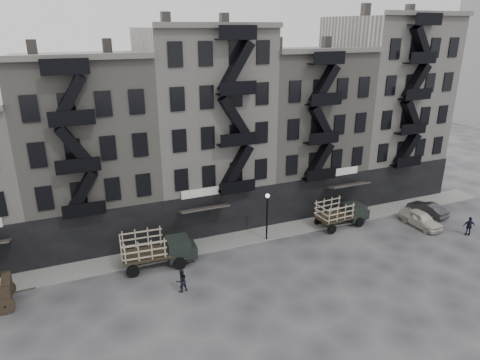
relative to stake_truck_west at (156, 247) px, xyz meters
name	(u,v)px	position (x,y,z in m)	size (l,w,h in m)	color
ground	(246,262)	(6.37, -2.21, -1.57)	(140.00, 140.00, 0.00)	#38383A
sidewalk	(229,240)	(6.37, 1.54, -1.50)	(55.00, 2.50, 0.15)	slate
building_midwest	(88,150)	(-3.63, 7.62, 5.93)	(10.00, 11.35, 16.20)	slate
building_center	(203,128)	(6.37, 7.62, 6.93)	(10.00, 11.35, 18.20)	#A9A49B
building_mideast	(299,129)	(16.37, 7.62, 5.93)	(10.00, 11.35, 16.20)	slate
building_east	(382,107)	(26.37, 7.62, 7.43)	(10.00, 11.35, 19.20)	#A9A49B
lamp_post	(267,211)	(9.37, 0.39, 1.21)	(0.36, 0.36, 4.28)	black
stake_truck_west	(156,247)	(0.00, 0.00, 0.00)	(5.63, 2.60, 2.76)	black
stake_truck_east	(342,211)	(16.87, 0.40, -0.13)	(5.16, 2.39, 2.53)	black
car_east	(421,219)	(23.48, -2.46, -0.87)	(1.66, 4.12, 1.40)	beige
car_far	(427,209)	(25.87, -0.86, -0.94)	(1.34, 3.84, 1.27)	#272729
pedestrian_mid	(181,281)	(0.80, -3.95, -0.75)	(0.80, 0.63, 1.65)	black
policeman	(469,226)	(25.97, -5.44, -0.72)	(1.00, 0.42, 1.70)	black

